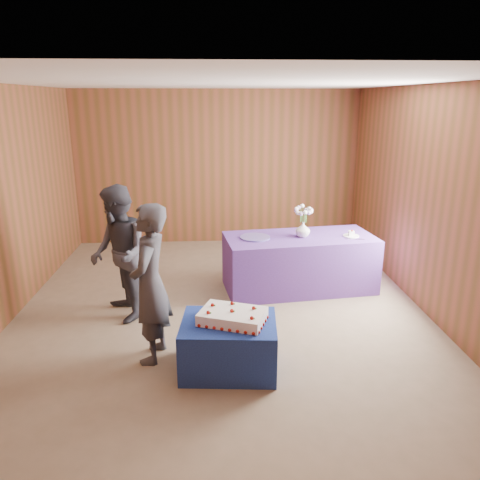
{
  "coord_description": "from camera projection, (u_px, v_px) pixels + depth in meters",
  "views": [
    {
      "loc": [
        -0.09,
        -5.32,
        2.52
      ],
      "look_at": [
        0.24,
        0.1,
        0.88
      ],
      "focal_mm": 35.0,
      "sensor_mm": 36.0,
      "label": 1
    }
  ],
  "objects": [
    {
      "name": "ground",
      "position": [
        222.0,
        310.0,
        5.82
      ],
      "size": [
        6.0,
        6.0,
        0.0
      ],
      "primitive_type": "plane",
      "color": "#88735D",
      "rests_on": "ground"
    },
    {
      "name": "room_shell",
      "position": [
        220.0,
        165.0,
        5.3
      ],
      "size": [
        5.04,
        6.04,
        2.72
      ],
      "color": "brown",
      "rests_on": "ground"
    },
    {
      "name": "cake_table",
      "position": [
        229.0,
        345.0,
        4.5
      ],
      "size": [
        0.96,
        0.77,
        0.5
      ],
      "primitive_type": "cube",
      "rotation": [
        0.0,
        0.0,
        -0.09
      ],
      "color": "#1B3898",
      "rests_on": "ground"
    },
    {
      "name": "serving_table",
      "position": [
        299.0,
        263.0,
        6.41
      ],
      "size": [
        2.1,
        1.14,
        0.75
      ],
      "primitive_type": "cube",
      "rotation": [
        0.0,
        0.0,
        0.12
      ],
      "color": "#583592",
      "rests_on": "ground"
    },
    {
      "name": "sheet_cake",
      "position": [
        233.0,
        316.0,
        4.42
      ],
      "size": [
        0.73,
        0.61,
        0.15
      ],
      "rotation": [
        0.0,
        0.0,
        -0.36
      ],
      "color": "silver",
      "rests_on": "cake_table"
    },
    {
      "name": "vase",
      "position": [
        303.0,
        229.0,
        6.26
      ],
      "size": [
        0.23,
        0.23,
        0.2
      ],
      "primitive_type": "imported",
      "rotation": [
        0.0,
        0.0,
        -0.21
      ],
      "color": "silver",
      "rests_on": "serving_table"
    },
    {
      "name": "flower_spray",
      "position": [
        304.0,
        210.0,
        6.18
      ],
      "size": [
        0.26,
        0.26,
        0.19
      ],
      "color": "#326629",
      "rests_on": "vase"
    },
    {
      "name": "platter",
      "position": [
        255.0,
        237.0,
        6.22
      ],
      "size": [
        0.44,
        0.44,
        0.02
      ],
      "primitive_type": "cylinder",
      "rotation": [
        0.0,
        0.0,
        0.11
      ],
      "color": "#594D9A",
      "rests_on": "serving_table"
    },
    {
      "name": "plate",
      "position": [
        351.0,
        236.0,
        6.3
      ],
      "size": [
        0.22,
        0.22,
        0.01
      ],
      "primitive_type": "cylinder",
      "rotation": [
        0.0,
        0.0,
        -0.01
      ],
      "color": "white",
      "rests_on": "serving_table"
    },
    {
      "name": "cake_slice",
      "position": [
        351.0,
        233.0,
        6.29
      ],
      "size": [
        0.07,
        0.07,
        0.09
      ],
      "rotation": [
        0.0,
        0.0,
        -0.01
      ],
      "color": "silver",
      "rests_on": "plate"
    },
    {
      "name": "knife",
      "position": [
        355.0,
        239.0,
        6.17
      ],
      "size": [
        0.26,
        0.06,
        0.0
      ],
      "primitive_type": "cube",
      "rotation": [
        0.0,
        0.0,
        -0.14
      ],
      "color": "silver",
      "rests_on": "serving_table"
    },
    {
      "name": "guest_left",
      "position": [
        150.0,
        284.0,
        4.54
      ],
      "size": [
        0.46,
        0.63,
        1.6
      ],
      "primitive_type": "imported",
      "rotation": [
        0.0,
        0.0,
        -1.71
      ],
      "color": "#393A43",
      "rests_on": "ground"
    },
    {
      "name": "guest_right",
      "position": [
        119.0,
        254.0,
        5.42
      ],
      "size": [
        0.86,
        0.95,
        1.6
      ],
      "primitive_type": "imported",
      "rotation": [
        0.0,
        0.0,
        -1.17
      ],
      "color": "#373742",
      "rests_on": "ground"
    }
  ]
}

